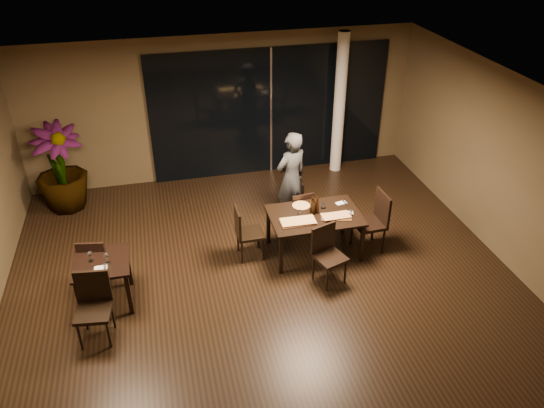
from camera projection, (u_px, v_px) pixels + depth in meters
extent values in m
plane|color=black|center=(267.00, 290.00, 8.27)|extent=(8.00, 8.00, 0.00)
cube|color=brown|center=(222.00, 108.00, 10.87)|extent=(8.00, 0.10, 3.00)
cube|color=brown|center=(518.00, 176.00, 8.31)|extent=(0.10, 8.00, 3.00)
cube|color=silver|center=(266.00, 106.00, 6.71)|extent=(8.00, 8.00, 0.04)
cube|color=black|center=(271.00, 112.00, 11.07)|extent=(5.00, 0.06, 2.70)
cylinder|color=white|center=(339.00, 105.00, 11.01)|extent=(0.24, 0.24, 3.00)
cube|color=black|center=(315.00, 216.00, 8.76)|extent=(1.50, 1.00, 0.04)
cube|color=black|center=(281.00, 255.00, 8.45)|extent=(0.06, 0.06, 0.71)
cube|color=black|center=(362.00, 243.00, 8.73)|extent=(0.06, 0.06, 0.71)
cube|color=black|center=(268.00, 226.00, 9.18)|extent=(0.06, 0.06, 0.71)
cube|color=black|center=(343.00, 216.00, 9.46)|extent=(0.06, 0.06, 0.71)
cube|color=black|center=(101.00, 263.00, 7.66)|extent=(0.80, 0.80, 0.04)
cube|color=black|center=(80.00, 302.00, 7.51)|extent=(0.06, 0.06, 0.71)
cube|color=black|center=(129.00, 294.00, 7.64)|extent=(0.06, 0.06, 0.71)
cube|color=black|center=(83.00, 273.00, 8.07)|extent=(0.06, 0.06, 0.71)
cube|color=black|center=(129.00, 266.00, 8.21)|extent=(0.06, 0.06, 0.71)
cube|color=black|center=(299.00, 212.00, 9.49)|extent=(0.43, 0.43, 0.04)
cylinder|color=black|center=(303.00, 215.00, 9.77)|extent=(0.03, 0.03, 0.40)
cylinder|color=black|center=(287.00, 218.00, 9.67)|extent=(0.03, 0.03, 0.40)
cylinder|color=black|center=(310.00, 224.00, 9.51)|extent=(0.03, 0.03, 0.40)
cylinder|color=black|center=(293.00, 227.00, 9.42)|extent=(0.03, 0.03, 0.40)
cube|color=black|center=(303.00, 206.00, 9.23)|extent=(0.39, 0.08, 0.45)
cube|color=black|center=(330.00, 258.00, 8.23)|extent=(0.56, 0.56, 0.05)
cylinder|color=black|center=(327.00, 279.00, 8.14)|extent=(0.04, 0.04, 0.45)
cylinder|color=black|center=(345.00, 271.00, 8.30)|extent=(0.04, 0.04, 0.45)
cylinder|color=black|center=(313.00, 267.00, 8.40)|extent=(0.04, 0.04, 0.45)
cylinder|color=black|center=(331.00, 260.00, 8.56)|extent=(0.04, 0.04, 0.45)
cube|color=black|center=(323.00, 238.00, 8.25)|extent=(0.43, 0.18, 0.50)
cube|color=black|center=(250.00, 234.00, 8.81)|extent=(0.44, 0.44, 0.05)
cylinder|color=black|center=(263.00, 249.00, 8.82)|extent=(0.04, 0.04, 0.45)
cylinder|color=black|center=(258.00, 237.00, 9.11)|extent=(0.04, 0.04, 0.45)
cylinder|color=black|center=(242.00, 252.00, 8.74)|extent=(0.04, 0.04, 0.45)
cylinder|color=black|center=(238.00, 240.00, 9.04)|extent=(0.04, 0.04, 0.45)
cube|color=black|center=(238.00, 223.00, 8.64)|extent=(0.04, 0.44, 0.50)
cube|color=black|center=(369.00, 224.00, 8.97)|extent=(0.52, 0.52, 0.06)
cylinder|color=black|center=(352.00, 231.00, 9.21)|extent=(0.04, 0.04, 0.50)
cylinder|color=black|center=(362.00, 244.00, 8.88)|extent=(0.04, 0.04, 0.50)
cylinder|color=black|center=(373.00, 228.00, 9.31)|extent=(0.04, 0.04, 0.50)
cylinder|color=black|center=(383.00, 240.00, 8.98)|extent=(0.04, 0.04, 0.50)
cube|color=black|center=(383.00, 208.00, 8.88)|extent=(0.07, 0.49, 0.56)
cube|color=black|center=(97.00, 261.00, 8.20)|extent=(0.49, 0.49, 0.05)
cylinder|color=black|center=(113.00, 265.00, 8.46)|extent=(0.03, 0.03, 0.43)
cylinder|color=black|center=(91.00, 266.00, 8.45)|extent=(0.03, 0.03, 0.43)
cylinder|color=black|center=(108.00, 279.00, 8.17)|extent=(0.03, 0.03, 0.43)
cylinder|color=black|center=(86.00, 279.00, 8.16)|extent=(0.03, 0.03, 0.43)
cube|color=black|center=(92.00, 256.00, 7.91)|extent=(0.42, 0.12, 0.48)
cube|color=black|center=(94.00, 312.00, 7.15)|extent=(0.52, 0.52, 0.05)
cylinder|color=black|center=(79.00, 336.00, 7.09)|extent=(0.04, 0.04, 0.48)
cylinder|color=black|center=(109.00, 334.00, 7.13)|extent=(0.04, 0.04, 0.48)
cylinder|color=black|center=(85.00, 316.00, 7.42)|extent=(0.04, 0.04, 0.48)
cylinder|color=black|center=(113.00, 314.00, 7.45)|extent=(0.04, 0.04, 0.48)
cube|color=black|center=(93.00, 287.00, 7.19)|extent=(0.47, 0.10, 0.53)
imported|color=#2C2F31|center=(291.00, 178.00, 9.56)|extent=(0.71, 0.61, 1.77)
imported|color=#1B4A18|center=(60.00, 168.00, 9.96)|extent=(1.20, 1.20, 1.70)
cube|color=#492917|center=(298.00, 222.00, 8.54)|extent=(0.58, 0.29, 0.01)
cube|color=#4B2E18|center=(336.00, 217.00, 8.67)|extent=(0.54, 0.35, 0.01)
cylinder|color=#C93E16|center=(301.00, 206.00, 8.97)|extent=(0.29, 0.29, 0.01)
cylinder|color=white|center=(300.00, 213.00, 8.71)|extent=(0.07, 0.07, 0.09)
cylinder|color=white|center=(323.00, 206.00, 8.90)|extent=(0.07, 0.07, 0.09)
cube|color=silver|center=(348.00, 213.00, 8.78)|extent=(0.20, 0.14, 0.01)
cube|color=white|center=(341.00, 203.00, 9.05)|extent=(0.19, 0.13, 0.01)
cube|color=white|center=(101.00, 268.00, 7.52)|extent=(0.18, 0.11, 0.01)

